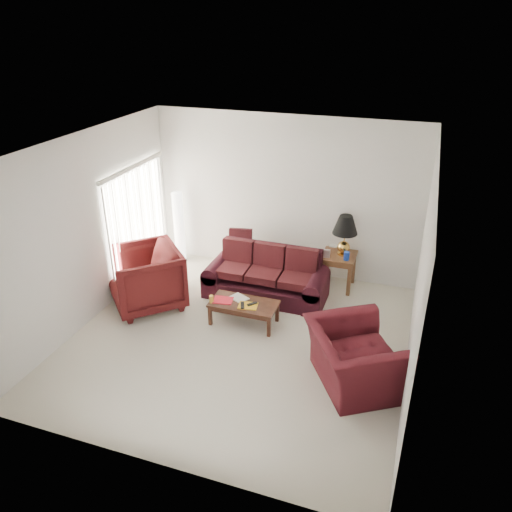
% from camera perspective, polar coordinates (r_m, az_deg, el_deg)
% --- Properties ---
extents(floor, '(5.00, 5.00, 0.00)m').
position_cam_1_polar(floor, '(7.83, -2.05, -9.53)').
color(floor, beige).
rests_on(floor, ground).
extents(blinds, '(0.10, 2.00, 2.16)m').
position_cam_1_polar(blinds, '(9.32, -13.32, 3.45)').
color(blinds, silver).
rests_on(blinds, ground).
extents(sofa, '(2.18, 1.06, 0.87)m').
position_cam_1_polar(sofa, '(8.71, 1.12, -2.16)').
color(sofa, black).
rests_on(sofa, ground).
extents(throw_pillow, '(0.46, 0.28, 0.44)m').
position_cam_1_polar(throw_pillow, '(9.40, -1.79, 1.86)').
color(throw_pillow, black).
rests_on(throw_pillow, sofa).
extents(end_table, '(0.61, 0.61, 0.65)m').
position_cam_1_polar(end_table, '(9.20, 9.34, -1.68)').
color(end_table, '#52261C').
rests_on(end_table, ground).
extents(table_lamp, '(0.46, 0.46, 0.75)m').
position_cam_1_polar(table_lamp, '(8.92, 10.09, 2.34)').
color(table_lamp, gold).
rests_on(table_lamp, end_table).
extents(clock, '(0.15, 0.07, 0.15)m').
position_cam_1_polar(clock, '(8.89, 7.99, 0.29)').
color(clock, white).
rests_on(clock, end_table).
extents(blue_canister, '(0.10, 0.10, 0.15)m').
position_cam_1_polar(blue_canister, '(8.85, 10.31, 0.01)').
color(blue_canister, '#1939A5').
rests_on(blue_canister, end_table).
extents(picture_frame, '(0.13, 0.16, 0.05)m').
position_cam_1_polar(picture_frame, '(9.18, 8.82, 1.15)').
color(picture_frame, '#AEAFB2').
rests_on(picture_frame, end_table).
extents(floor_lamp, '(0.28, 0.28, 1.47)m').
position_cam_1_polar(floor_lamp, '(10.00, -8.80, 3.29)').
color(floor_lamp, white).
rests_on(floor_lamp, ground).
extents(armchair_left, '(1.61, 1.61, 1.05)m').
position_cam_1_polar(armchair_left, '(8.62, -12.51, -2.48)').
color(armchair_left, '#400E0F').
rests_on(armchair_left, ground).
extents(armchair_right, '(1.60, 1.65, 0.82)m').
position_cam_1_polar(armchair_right, '(6.92, 11.16, -11.34)').
color(armchair_right, '#3F0E15').
rests_on(armchair_right, ground).
extents(coffee_table, '(1.14, 0.67, 0.38)m').
position_cam_1_polar(coffee_table, '(8.11, -1.39, -6.51)').
color(coffee_table, black).
rests_on(coffee_table, ground).
extents(magazine_red, '(0.34, 0.28, 0.02)m').
position_cam_1_polar(magazine_red, '(8.08, -3.77, -5.06)').
color(magazine_red, red).
rests_on(magazine_red, coffee_table).
extents(magazine_white, '(0.35, 0.31, 0.02)m').
position_cam_1_polar(magazine_white, '(8.12, -1.95, -4.82)').
color(magazine_white, beige).
rests_on(magazine_white, coffee_table).
extents(magazine_orange, '(0.33, 0.27, 0.02)m').
position_cam_1_polar(magazine_orange, '(7.92, -0.93, -5.70)').
color(magazine_orange, gold).
rests_on(magazine_orange, coffee_table).
extents(remote_a, '(0.12, 0.20, 0.02)m').
position_cam_1_polar(remote_a, '(7.89, -1.56, -5.65)').
color(remote_a, black).
rests_on(remote_a, coffee_table).
extents(remote_b, '(0.14, 0.16, 0.02)m').
position_cam_1_polar(remote_b, '(7.93, -0.43, -5.48)').
color(remote_b, black).
rests_on(remote_b, coffee_table).
extents(yellow_glass, '(0.09, 0.09, 0.12)m').
position_cam_1_polar(yellow_glass, '(8.02, -5.11, -4.92)').
color(yellow_glass, gold).
rests_on(yellow_glass, coffee_table).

